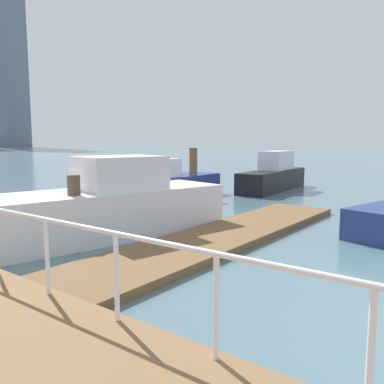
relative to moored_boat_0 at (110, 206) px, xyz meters
The scene contains 7 objects.
floating_dock 2.97m from the moored_boat_0, 65.82° to the right, with size 11.05×2.00×0.18m, color brown.
dock_piling_1 7.64m from the moored_boat_0, 20.22° to the left, with size 0.35×0.35×2.20m, color brown.
dock_piling_2 1.26m from the moored_boat_0, behind, with size 0.30×0.30×1.71m, color brown.
moored_boat_0 is the anchor object (origin of this frame).
moored_boat_2 11.85m from the moored_boat_0, ahead, with size 6.02×1.86×1.98m.
moored_boat_4 6.66m from the moored_boat_0, 29.83° to the left, with size 6.21×1.76×1.76m.
skyline_tower_7 175.93m from the moored_boat_0, 61.98° to the left, with size 10.15×13.37×83.71m, color slate.
Camera 1 is at (-6.23, 1.03, 2.51)m, focal length 37.67 mm.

